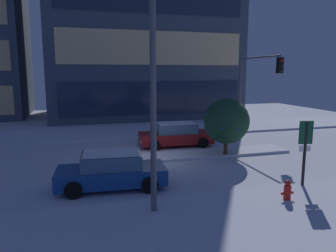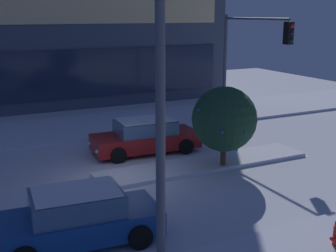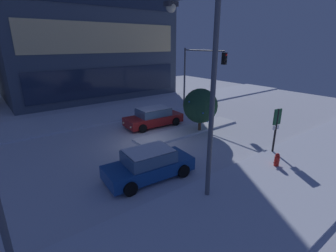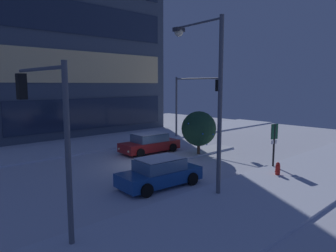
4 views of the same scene
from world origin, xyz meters
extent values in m
plane|color=silver|center=(0.00, 0.00, 0.00)|extent=(52.00, 52.00, 0.00)
cube|color=silver|center=(0.00, -8.21, 0.07)|extent=(52.00, 5.20, 0.14)
cube|color=silver|center=(0.00, 8.21, 0.07)|extent=(52.00, 5.20, 0.14)
cube|color=silver|center=(3.74, 0.10, 0.07)|extent=(9.00, 1.80, 0.14)
cube|color=#424C5B|center=(3.38, 19.52, 13.73)|extent=(19.13, 13.16, 27.47)
cube|color=#232D42|center=(3.38, 12.89, 2.29)|extent=(17.21, 0.10, 3.05)
cube|color=#F2D18C|center=(3.38, 12.89, 6.87)|extent=(17.21, 0.10, 3.05)
cube|color=#232D42|center=(3.38, 12.89, 11.44)|extent=(17.21, 0.10, 3.05)
cube|color=#19478C|center=(-2.48, -3.77, 0.53)|extent=(4.50, 2.15, 0.66)
cube|color=slate|center=(-2.48, -3.77, 1.14)|extent=(2.48, 1.81, 0.60)
cube|color=white|center=(-2.48, -3.77, 1.47)|extent=(2.30, 1.69, 0.04)
sphere|color=#F9E5B2|center=(-0.24, -3.33, 0.50)|extent=(0.16, 0.16, 0.16)
sphere|color=#F9E5B2|center=(-0.33, -4.56, 0.50)|extent=(0.16, 0.16, 0.16)
cylinder|color=black|center=(-0.98, -2.98, 0.33)|extent=(0.68, 0.27, 0.66)
cylinder|color=black|center=(-1.12, -4.79, 0.33)|extent=(0.68, 0.27, 0.66)
cylinder|color=black|center=(-3.85, -2.76, 0.33)|extent=(0.68, 0.27, 0.66)
cylinder|color=black|center=(-3.99, -4.56, 0.33)|extent=(0.68, 0.27, 0.66)
cube|color=maroon|center=(2.32, 2.79, 0.53)|extent=(4.73, 2.11, 0.66)
cube|color=slate|center=(2.32, 2.79, 1.14)|extent=(2.59, 1.81, 0.60)
cube|color=white|center=(2.32, 2.79, 1.47)|extent=(2.40, 1.69, 0.04)
sphere|color=#F9E5B2|center=(-0.05, 2.29, 0.50)|extent=(0.16, 0.16, 0.16)
sphere|color=#F9E5B2|center=(0.02, 3.55, 0.50)|extent=(0.16, 0.16, 0.16)
cylinder|color=black|center=(0.74, 1.95, 0.33)|extent=(0.67, 0.26, 0.66)
cylinder|color=black|center=(0.84, 3.81, 0.33)|extent=(0.67, 0.26, 0.66)
cylinder|color=black|center=(3.79, 1.78, 0.33)|extent=(0.67, 0.26, 0.66)
cylinder|color=black|center=(3.89, 3.64, 0.33)|extent=(0.67, 0.26, 0.66)
cylinder|color=#565960|center=(8.74, 6.41, 2.95)|extent=(0.18, 0.18, 5.91)
cylinder|color=#565960|center=(8.74, 3.89, 5.71)|extent=(0.12, 5.05, 0.12)
cube|color=black|center=(8.74, 1.36, 5.11)|extent=(0.32, 0.36, 1.00)
sphere|color=red|center=(8.74, 1.17, 5.43)|extent=(0.20, 0.20, 0.20)
sphere|color=black|center=(8.74, 1.17, 5.11)|extent=(0.20, 0.20, 0.20)
sphere|color=black|center=(8.74, 1.17, 4.79)|extent=(0.20, 0.20, 0.20)
cylinder|color=#565960|center=(-8.60, -6.41, 2.96)|extent=(0.18, 0.18, 5.91)
cylinder|color=#565960|center=(-8.60, -4.51, 5.71)|extent=(0.12, 3.80, 0.12)
cube|color=black|center=(-8.60, -2.61, 5.11)|extent=(0.32, 0.36, 1.00)
sphere|color=red|center=(-8.60, -2.42, 5.43)|extent=(0.20, 0.20, 0.20)
sphere|color=black|center=(-8.60, -2.42, 5.11)|extent=(0.20, 0.20, 0.20)
sphere|color=black|center=(-8.60, -2.42, 4.79)|extent=(0.20, 0.20, 0.20)
cylinder|color=#565960|center=(-1.42, -6.70, 4.11)|extent=(0.20, 0.20, 8.22)
cylinder|color=#565960|center=(-1.25, -5.21, 8.07)|extent=(0.42, 2.99, 0.10)
cube|color=#333338|center=(-1.09, -3.72, 7.97)|extent=(0.56, 0.36, 0.20)
sphere|color=#F9E5B2|center=(-1.09, -3.72, 7.84)|extent=(0.44, 0.44, 0.44)
cylinder|color=red|center=(3.44, -7.12, 0.34)|extent=(0.26, 0.26, 0.68)
sphere|color=red|center=(3.44, -7.12, 0.75)|extent=(0.22, 0.22, 0.22)
cylinder|color=red|center=(3.26, -7.12, 0.37)|extent=(0.12, 0.10, 0.10)
cylinder|color=red|center=(3.62, -7.12, 0.37)|extent=(0.12, 0.10, 0.10)
cylinder|color=black|center=(4.98, -5.99, 1.39)|extent=(0.12, 0.12, 2.79)
cube|color=#144C2D|center=(4.98, -5.99, 2.32)|extent=(0.55, 0.18, 0.94)
cube|color=white|center=(4.98, -5.99, 1.67)|extent=(0.44, 0.14, 0.24)
cylinder|color=#473323|center=(4.23, -0.50, 0.47)|extent=(0.22, 0.22, 0.94)
sphere|color=#1E4228|center=(4.23, -0.50, 2.01)|extent=(2.53, 2.53, 2.53)
sphere|color=blue|center=(4.44, -1.09, 0.90)|extent=(0.10, 0.10, 0.10)
sphere|color=blue|center=(3.48, -1.51, 1.81)|extent=(0.10, 0.10, 0.10)
sphere|color=blue|center=(3.04, -0.56, 2.49)|extent=(0.10, 0.10, 0.10)
sphere|color=blue|center=(4.18, 0.10, 0.88)|extent=(0.10, 0.10, 0.10)
sphere|color=blue|center=(5.04, 0.42, 1.67)|extent=(0.10, 0.10, 0.10)
sphere|color=blue|center=(5.47, -0.20, 2.01)|extent=(0.10, 0.10, 0.10)
sphere|color=blue|center=(4.34, -1.73, 1.71)|extent=(0.10, 0.10, 0.10)
camera|label=1|loc=(-3.78, -16.59, 4.69)|focal=34.58mm
camera|label=2|loc=(-5.09, -14.53, 5.97)|focal=47.60mm
camera|label=3|loc=(-8.43, -13.00, 6.38)|focal=26.54mm
camera|label=4|loc=(-12.81, -15.46, 5.19)|focal=33.60mm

